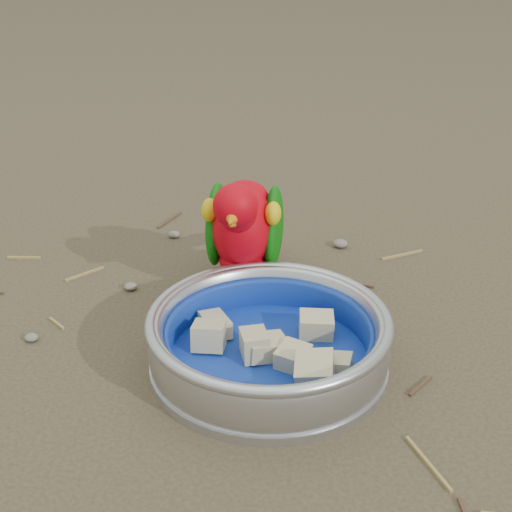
# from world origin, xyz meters

# --- Properties ---
(ground) EXTENTS (60.00, 60.00, 0.00)m
(ground) POSITION_xyz_m (0.00, 0.00, 0.00)
(ground) COLOR #483C2B
(food_bowl) EXTENTS (0.24, 0.24, 0.02)m
(food_bowl) POSITION_xyz_m (0.12, 0.02, 0.01)
(food_bowl) COLOR #B2B2BA
(food_bowl) RESTS_ON ground
(bowl_wall) EXTENTS (0.24, 0.24, 0.04)m
(bowl_wall) POSITION_xyz_m (0.12, 0.02, 0.04)
(bowl_wall) COLOR #B2B2BA
(bowl_wall) RESTS_ON food_bowl
(fruit_wedges) EXTENTS (0.14, 0.14, 0.03)m
(fruit_wedges) POSITION_xyz_m (0.12, 0.02, 0.03)
(fruit_wedges) COLOR tan
(fruit_wedges) RESTS_ON food_bowl
(lory_parrot) EXTENTS (0.11, 0.20, 0.15)m
(lory_parrot) POSITION_xyz_m (0.08, 0.16, 0.08)
(lory_parrot) COLOR #B5010D
(lory_parrot) RESTS_ON ground
(ground_debris) EXTENTS (0.90, 0.80, 0.01)m
(ground_debris) POSITION_xyz_m (-0.04, 0.08, 0.00)
(ground_debris) COLOR olive
(ground_debris) RESTS_ON ground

